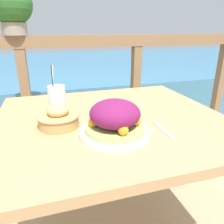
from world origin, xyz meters
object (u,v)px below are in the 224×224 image
at_px(bread_basket, 58,118).
at_px(potted_plant, 11,6).
at_px(salad_plate, 115,120).
at_px(drink_glass, 57,100).

height_order(bread_basket, potted_plant, potted_plant).
relative_size(salad_plate, drink_glass, 1.20).
bearing_deg(drink_glass, bread_basket, -92.68).
distance_m(salad_plate, potted_plant, 1.17).
height_order(drink_glass, bread_basket, drink_glass).
xyz_separation_m(salad_plate, potted_plant, (-0.42, 0.97, 0.49)).
height_order(salad_plate, drink_glass, drink_glass).
xyz_separation_m(bread_basket, potted_plant, (-0.21, 0.82, 0.51)).
relative_size(drink_glass, bread_basket, 1.30).
bearing_deg(bread_basket, salad_plate, -34.89).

